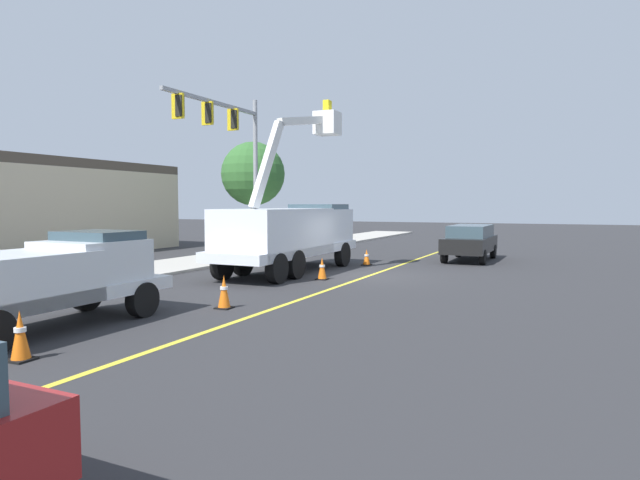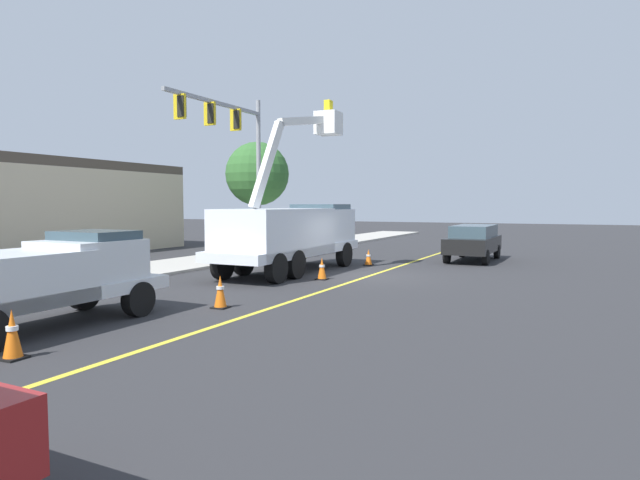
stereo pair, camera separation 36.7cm
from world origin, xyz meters
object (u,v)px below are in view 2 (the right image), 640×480
Objects in this scene: service_pickup_truck at (40,277)px; passing_minivan at (473,240)px; utility_bucket_truck at (291,232)px; traffic_cone_mid_rear at (322,269)px; traffic_cone_mid_front at (220,292)px; traffic_signal_mast at (233,141)px; traffic_cone_leading at (12,334)px; traffic_cone_trailing at (368,258)px.

passing_minivan is at bearing -19.70° from service_pickup_truck.
utility_bucket_truck is 10.52× the size of traffic_cone_mid_rear.
traffic_signal_mast reaches higher than traffic_cone_mid_front.
traffic_cone_leading is at bearing 172.97° from traffic_cone_mid_front.
traffic_cone_trailing is (3.42, -2.06, -1.26)m from utility_bucket_truck.
traffic_cone_leading is at bearing -160.73° from traffic_signal_mast.
traffic_cone_mid_front is 5.92m from traffic_cone_mid_rear.
service_pickup_truck reaches higher than passing_minivan.
passing_minivan is 6.18× the size of traffic_cone_mid_rear.
traffic_cone_mid_front is at bearing -166.99° from utility_bucket_truck.
passing_minivan is at bearing -64.61° from traffic_signal_mast.
traffic_signal_mast reaches higher than utility_bucket_truck.
traffic_signal_mast is at bearing 31.19° from traffic_cone_mid_front.
passing_minivan is 20.66m from traffic_cone_leading.
service_pickup_truck is 6.46× the size of traffic_cone_leading.
utility_bucket_truck is 1.06× the size of traffic_signal_mast.
passing_minivan reaches higher than traffic_cone_trailing.
traffic_cone_mid_front is (-14.72, 4.27, -0.55)m from passing_minivan.
traffic_cone_trailing is at bearing 134.47° from passing_minivan.
utility_bucket_truck is 12.87m from traffic_cone_leading.
service_pickup_truck is 6.58× the size of traffic_cone_mid_front.
traffic_signal_mast is at bearing 15.59° from service_pickup_truck.
traffic_cone_leading is 1.12× the size of traffic_cone_mid_rear.
passing_minivan is 15.34m from traffic_cone_mid_front.
traffic_cone_leading is (-20.06, 4.93, -0.54)m from passing_minivan.
traffic_cone_mid_front is (3.49, -2.25, -0.69)m from service_pickup_truck.
service_pickup_truck is 19.35m from passing_minivan.
service_pickup_truck is 14.60m from traffic_cone_trailing.
utility_bucket_truck is 6.32m from traffic_signal_mast.
service_pickup_truck is (-10.93, 0.53, -0.49)m from utility_bucket_truck.
traffic_cone_mid_front is 12.64m from traffic_signal_mast.
traffic_cone_mid_front is 1.10× the size of traffic_cone_mid_rear.
service_pickup_truck reaches higher than traffic_cone_leading.
traffic_cone_leading is 16.22m from traffic_cone_trailing.
service_pickup_truck is 2.53m from traffic_cone_leading.
traffic_cone_leading is at bearing -175.25° from utility_bucket_truck.
service_pickup_truck is at bearing 40.75° from traffic_cone_leading.
traffic_cone_mid_rear is at bearing -2.70° from traffic_cone_mid_front.
traffic_cone_mid_rear is (9.40, -2.52, -0.73)m from service_pickup_truck.
service_pickup_truck is 4.21m from traffic_cone_mid_front.
service_pickup_truck is at bearing 169.79° from traffic_cone_trailing.
utility_bucket_truck is at bearing -2.76° from service_pickup_truck.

